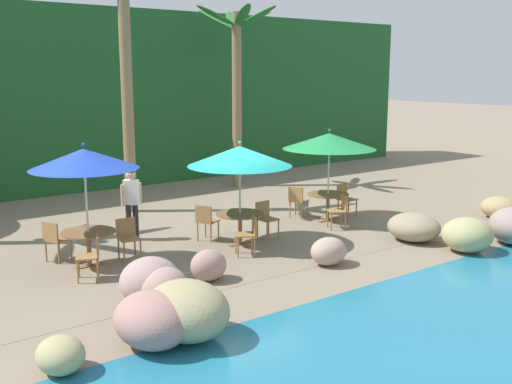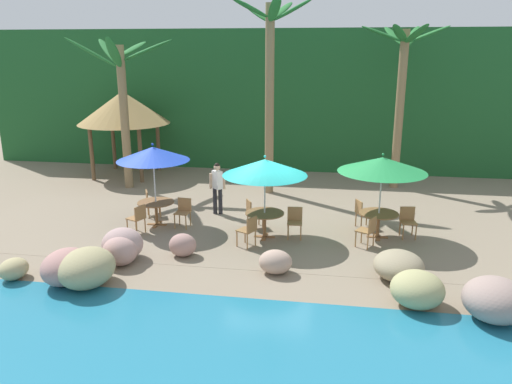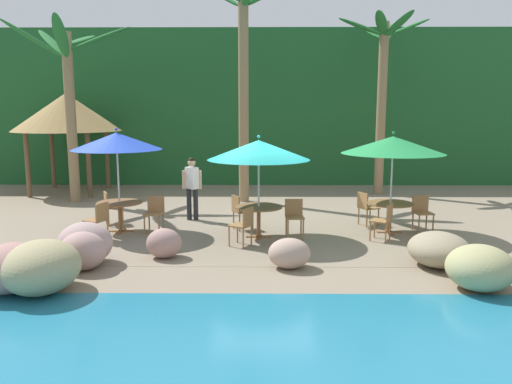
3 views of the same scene
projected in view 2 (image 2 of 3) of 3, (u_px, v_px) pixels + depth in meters
ground_plane at (270, 233)px, 14.63m from camera, size 120.00×120.00×0.00m
terrace_deck at (270, 233)px, 14.63m from camera, size 18.00×5.20×0.01m
foliage_backdrop at (297, 99)px, 22.35m from camera, size 28.00×2.40×6.00m
rock_seawall at (276, 271)px, 11.26m from camera, size 17.90×3.09×0.87m
umbrella_blue at (153, 154)px, 14.71m from camera, size 2.14×2.14×2.54m
dining_table_blue at (156, 206)px, 15.15m from camera, size 1.10×1.10×0.74m
chair_blue_seaward at (183, 210)px, 15.05m from camera, size 0.46×0.47×0.87m
chair_blue_inland at (151, 201)px, 15.94m from camera, size 0.57×0.56×0.87m
chair_blue_left at (138, 217)px, 14.44m from camera, size 0.56×0.56×0.87m
umbrella_teal at (265, 167)px, 13.76m from camera, size 2.36×2.36×2.39m
dining_table_teal at (265, 217)px, 14.15m from camera, size 1.10×1.10×0.74m
chair_teal_seaward at (295, 220)px, 14.19m from camera, size 0.45×0.45×0.87m
chair_teal_inland at (252, 212)px, 14.93m from camera, size 0.57×0.57×0.87m
chair_teal_left at (249, 229)px, 13.48m from camera, size 0.57×0.57×0.87m
umbrella_green at (382, 165)px, 13.71m from camera, size 2.44×2.44×2.45m
dining_table_green at (379, 217)px, 14.12m from camera, size 1.10×1.10×0.74m
chair_green_seaward at (408, 220)px, 14.22m from camera, size 0.47×0.48×0.87m
chair_green_inland at (362, 212)px, 14.92m from camera, size 0.56×0.56×0.87m
chair_green_left at (368, 230)px, 13.45m from camera, size 0.58×0.57×0.87m
palm_tree_nearest at (122, 89)px, 18.49m from camera, size 3.63×3.84×5.61m
palm_tree_second at (270, 73)px, 17.61m from camera, size 2.83×2.94×6.87m
palm_tree_third at (402, 81)px, 18.39m from camera, size 3.18×3.05×6.06m
palapa_hut at (123, 108)px, 20.59m from camera, size 3.77×3.77×3.52m
waiter_in_white at (217, 185)px, 16.08m from camera, size 0.52×0.38×1.70m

